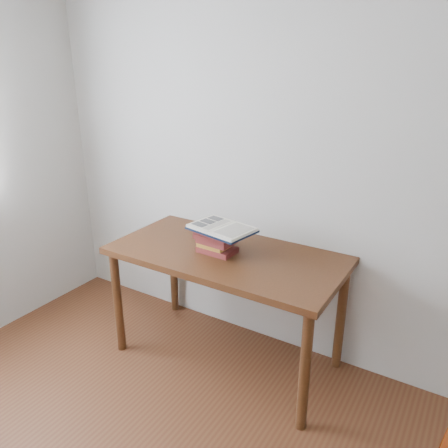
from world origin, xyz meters
The scene contains 4 objects.
room_shell centered at (-0.08, 0.01, 1.63)m, with size 3.54×3.54×2.62m.
desk centered at (-0.09, 1.38, 0.70)m, with size 1.48×0.74×0.79m.
book_stack centered at (-0.15, 1.35, 0.87)m, with size 0.25×0.18×0.16m.
open_book centered at (-0.10, 1.35, 0.97)m, with size 0.42×0.33×0.03m.
Camera 1 is at (1.22, -0.77, 1.94)m, focal length 35.00 mm.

